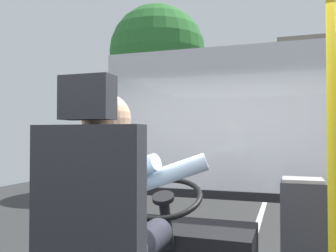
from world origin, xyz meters
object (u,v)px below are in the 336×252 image
at_px(bus_driver, 112,205).
at_px(handrail_pole, 332,129).
at_px(steering_console, 181,250).
at_px(fare_box, 303,245).

relative_size(bus_driver, handrail_pole, 0.36).
xyz_separation_m(steering_console, handrail_pole, (0.97, -0.71, 0.90)).
height_order(steering_console, handrail_pole, handrail_pole).
xyz_separation_m(handrail_pole, fare_box, (-0.11, 0.49, -0.71)).
distance_m(bus_driver, fare_box, 1.29).
bearing_deg(bus_driver, steering_console, 90.00).
distance_m(handrail_pole, fare_box, 0.88).
bearing_deg(fare_box, bus_driver, -133.92).
height_order(steering_console, fare_box, fare_box).
bearing_deg(fare_box, steering_console, 165.64).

